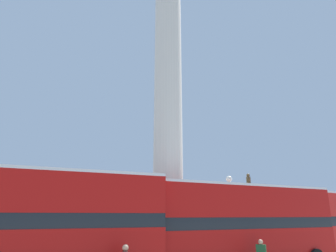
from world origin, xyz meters
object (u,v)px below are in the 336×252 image
object	(u,v)px
bus_b	(18,223)
bus_c	(335,221)
monument_column	(168,109)
equestrian_statue	(252,226)
street_lamp	(231,216)
bus_a	(239,222)

from	to	relation	value
bus_b	bus_c	bearing A→B (deg)	5.93
monument_column	bus_b	distance (m)	11.49
bus_c	equestrian_statue	xyz separation A→B (m)	(-1.73, 6.05, -0.43)
equestrian_statue	street_lamp	xyz separation A→B (m)	(-5.85, -4.39, 0.80)
monument_column	street_lamp	xyz separation A→B (m)	(3.50, -1.65, -6.87)
bus_a	bus_b	bearing A→B (deg)	-178.98
monument_column	bus_c	size ratio (longest dim) A/B	2.33
monument_column	street_lamp	bearing A→B (deg)	-25.15
bus_a	monument_column	bearing A→B (deg)	123.23
bus_c	equestrian_statue	world-z (taller)	equestrian_statue
bus_b	bus_c	world-z (taller)	bus_b
equestrian_statue	bus_c	bearing A→B (deg)	-42.99
bus_c	equestrian_statue	distance (m)	6.30
monument_column	bus_c	xyz separation A→B (m)	(11.09, -3.30, -7.24)
bus_c	bus_b	bearing A→B (deg)	175.62
bus_a	bus_c	size ratio (longest dim) A/B	1.03
monument_column	street_lamp	size ratio (longest dim) A/B	5.06
equestrian_statue	bus_a	bearing A→B (deg)	-106.72
bus_a	street_lamp	distance (m)	2.48
monument_column	bus_a	size ratio (longest dim) A/B	2.27
bus_b	street_lamp	world-z (taller)	street_lamp
bus_a	equestrian_statue	xyz separation A→B (m)	(7.14, 6.49, -0.48)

